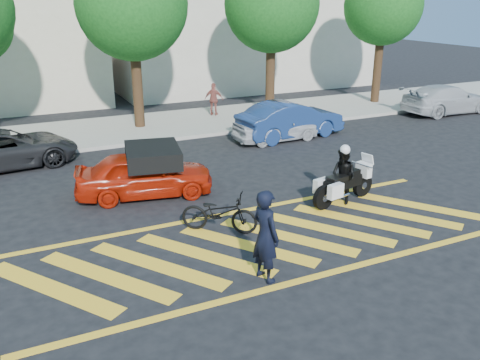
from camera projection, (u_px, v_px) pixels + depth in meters
name	position (u px, v px, depth m)	size (l,w,h in m)	color
ground	(269.00, 240.00, 12.29)	(90.00, 90.00, 0.00)	black
sidewalk	(140.00, 128.00, 22.45)	(60.00, 5.00, 0.15)	#9E998E
crosswalk	(268.00, 241.00, 12.27)	(12.33, 4.00, 0.01)	yellow
tree_center	(135.00, 8.00, 20.84)	(4.60, 4.60, 7.56)	black
tree_right	(273.00, 8.00, 23.47)	(4.40, 4.40, 7.41)	black
tree_far_right	(384.00, 9.00, 26.11)	(4.00, 4.00, 7.10)	black
officer_bike	(266.00, 236.00, 10.30)	(0.72, 0.47, 1.98)	black
bicycle	(219.00, 213.00, 12.60)	(0.67, 1.93, 1.01)	black
police_motorcycle	(343.00, 184.00, 14.35)	(2.30, 0.95, 1.02)	black
officer_moto	(343.00, 176.00, 14.27)	(0.77, 0.60, 1.59)	black
red_convertible	(144.00, 174.00, 14.82)	(1.59, 3.95, 1.35)	#B11C08
parked_mid_left	(5.00, 149.00, 17.32)	(2.17, 4.72, 1.31)	black
parked_mid_right	(276.00, 126.00, 20.51)	(1.43, 3.54, 1.21)	silver
parked_right	(290.00, 120.00, 20.97)	(1.59, 4.57, 1.51)	navy
parked_far_right	(447.00, 99.00, 25.32)	(1.98, 4.87, 1.41)	#ADB0B5
pedestrian_right	(214.00, 99.00, 24.24)	(0.90, 0.37, 1.53)	#994F45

